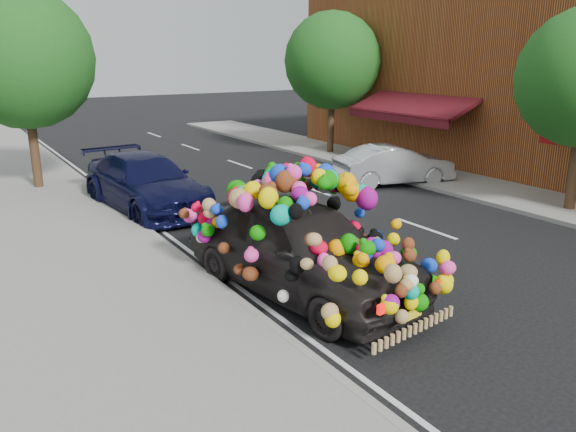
% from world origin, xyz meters
% --- Properties ---
extents(ground, '(100.00, 100.00, 0.00)m').
position_xyz_m(ground, '(0.00, 0.00, 0.00)').
color(ground, black).
rests_on(ground, ground).
extents(sidewalk, '(4.00, 60.00, 0.12)m').
position_xyz_m(sidewalk, '(-4.30, 0.00, 0.06)').
color(sidewalk, gray).
rests_on(sidewalk, ground).
extents(kerb, '(0.15, 60.00, 0.13)m').
position_xyz_m(kerb, '(-2.35, 0.00, 0.07)').
color(kerb, gray).
rests_on(kerb, ground).
extents(footpath_far, '(3.00, 40.00, 0.12)m').
position_xyz_m(footpath_far, '(8.20, 3.00, 0.06)').
color(footpath_far, gray).
rests_on(footpath_far, ground).
extents(lane_markings, '(6.00, 50.00, 0.01)m').
position_xyz_m(lane_markings, '(3.60, 0.00, 0.01)').
color(lane_markings, silver).
rests_on(lane_markings, ground).
extents(shopfront_row, '(9.61, 22.00, 7.00)m').
position_xyz_m(shopfront_row, '(13.48, 3.00, 3.50)').
color(shopfront_row, brown).
rests_on(shopfront_row, ground).
extents(tree_near_sidewalk, '(4.20, 4.20, 6.13)m').
position_xyz_m(tree_near_sidewalk, '(-3.80, 9.50, 4.02)').
color(tree_near_sidewalk, '#332114').
rests_on(tree_near_sidewalk, ground).
extents(tree_far_b, '(4.00, 4.00, 5.90)m').
position_xyz_m(tree_far_b, '(8.00, 10.00, 3.89)').
color(tree_far_b, '#332114').
rests_on(tree_far_b, ground).
extents(plush_art_car, '(3.08, 5.47, 2.35)m').
position_xyz_m(plush_art_car, '(-1.13, -1.54, 1.22)').
color(plush_art_car, black).
rests_on(plush_art_car, ground).
extents(navy_sedan, '(2.60, 5.33, 1.49)m').
position_xyz_m(navy_sedan, '(-1.62, 5.48, 0.75)').
color(navy_sedan, black).
rests_on(navy_sedan, ground).
extents(silver_hatchback, '(4.16, 2.27, 1.30)m').
position_xyz_m(silver_hatchback, '(6.30, 4.14, 0.65)').
color(silver_hatchback, silver).
rests_on(silver_hatchback, ground).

